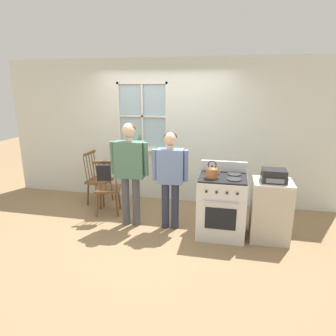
{
  "coord_description": "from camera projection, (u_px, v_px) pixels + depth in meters",
  "views": [
    {
      "loc": [
        1.25,
        -4.14,
        2.21
      ],
      "look_at": [
        0.33,
        0.14,
        1.0
      ],
      "focal_mm": 32.0,
      "sensor_mm": 36.0,
      "label": 1
    }
  ],
  "objects": [
    {
      "name": "wall_back",
      "position": [
        166.0,
        133.0,
        5.7
      ],
      "size": [
        6.4,
        0.16,
        2.7
      ],
      "color": "silver",
      "rests_on": "ground_plane"
    },
    {
      "name": "chair_by_window",
      "position": [
        107.0,
        189.0,
        5.25
      ],
      "size": [
        0.5,
        0.49,
        1.0
      ],
      "rotation": [
        0.0,
        0.0,
        -2.9
      ],
      "color": "brown",
      "rests_on": "ground_plane"
    },
    {
      "name": "stove",
      "position": [
        222.0,
        205.0,
        4.5
      ],
      "size": [
        0.7,
        0.68,
        1.08
      ],
      "color": "silver",
      "rests_on": "ground_plane"
    },
    {
      "name": "kettle",
      "position": [
        212.0,
        172.0,
        4.26
      ],
      "size": [
        0.21,
        0.17,
        0.25
      ],
      "color": "#A86638",
      "rests_on": "stove"
    },
    {
      "name": "chair_near_wall",
      "position": [
        98.0,
        180.0,
        5.73
      ],
      "size": [
        0.44,
        0.45,
        1.0
      ],
      "rotation": [
        0.0,
        0.0,
        1.49
      ],
      "color": "brown",
      "rests_on": "ground_plane"
    },
    {
      "name": "person_elderly_left",
      "position": [
        130.0,
        164.0,
        4.66
      ],
      "size": [
        0.61,
        0.23,
        1.67
      ],
      "rotation": [
        0.0,
        0.0,
        0.03
      ],
      "color": "#4C4C51",
      "rests_on": "ground_plane"
    },
    {
      "name": "side_counter",
      "position": [
        270.0,
        210.0,
        4.36
      ],
      "size": [
        0.55,
        0.5,
        0.9
      ],
      "color": "beige",
      "rests_on": "ground_plane"
    },
    {
      "name": "person_teen_center",
      "position": [
        170.0,
        172.0,
        4.58
      ],
      "size": [
        0.56,
        0.25,
        1.54
      ],
      "rotation": [
        0.0,
        0.0,
        0.09
      ],
      "color": "#2D3347",
      "rests_on": "ground_plane"
    },
    {
      "name": "stereo",
      "position": [
        274.0,
        176.0,
        4.2
      ],
      "size": [
        0.34,
        0.29,
        0.18
      ],
      "color": "#232326",
      "rests_on": "side_counter"
    },
    {
      "name": "ground_plane",
      "position": [
        146.0,
        230.0,
        4.74
      ],
      "size": [
        16.0,
        16.0,
        0.0
      ],
      "primitive_type": "plane",
      "color": "#937551"
    },
    {
      "name": "handbag",
      "position": [
        104.0,
        172.0,
        4.92
      ],
      "size": [
        0.24,
        0.22,
        0.31
      ],
      "color": "black",
      "rests_on": "chair_by_window"
    },
    {
      "name": "potted_plant",
      "position": [
        140.0,
        145.0,
        5.78
      ],
      "size": [
        0.13,
        0.13,
        0.32
      ],
      "color": "beige",
      "rests_on": "wall_back"
    }
  ]
}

